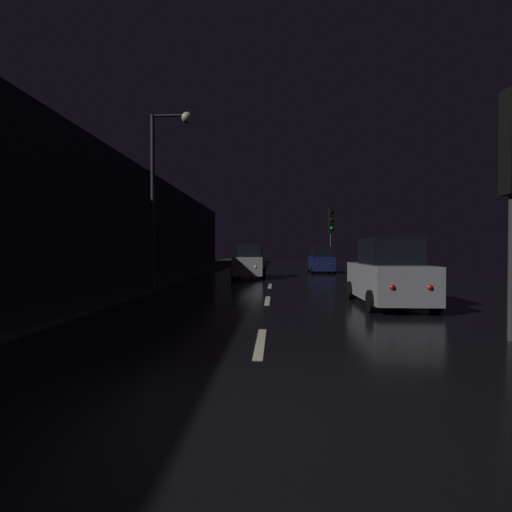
{
  "coord_description": "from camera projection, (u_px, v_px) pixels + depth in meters",
  "views": [
    {
      "loc": [
        0.27,
        -3.59,
        1.64
      ],
      "look_at": [
        -1.02,
        20.6,
        1.3
      ],
      "focal_mm": 26.07,
      "sensor_mm": 36.0,
      "label": 1
    }
  ],
  "objects": [
    {
      "name": "car_parked_right_near",
      "position": [
        388.0,
        275.0,
        11.17
      ],
      "size": [
        1.85,
        4.01,
        2.02
      ],
      "rotation": [
        0.0,
        0.0,
        1.57
      ],
      "color": "#A5A8AD",
      "rests_on": "ground"
    },
    {
      "name": "lane_centerline",
      "position": [
        267.0,
        301.0,
        12.01
      ],
      "size": [
        0.16,
        12.83,
        0.01
      ],
      "color": "beige",
      "rests_on": "ground"
    },
    {
      "name": "sidewalk_left",
      "position": [
        184.0,
        271.0,
        28.44
      ],
      "size": [
        4.4,
        84.0,
        0.15
      ],
      "primitive_type": "cube",
      "color": "#28282B",
      "rests_on": "ground"
    },
    {
      "name": "ground",
      "position": [
        272.0,
        273.0,
        28.08
      ],
      "size": [
        25.91,
        84.0,
        0.02
      ],
      "primitive_type": "cube",
      "color": "black"
    },
    {
      "name": "building_facade_left",
      "position": [
        133.0,
        220.0,
        25.03
      ],
      "size": [
        0.8,
        63.0,
        7.48
      ],
      "primitive_type": "cube",
      "color": "black",
      "rests_on": "ground"
    },
    {
      "name": "traffic_light_far_right",
      "position": [
        331.0,
        225.0,
        28.21
      ],
      "size": [
        0.37,
        0.48,
        4.93
      ],
      "rotation": [
        0.0,
        0.0,
        -1.38
      ],
      "color": "#38383A",
      "rests_on": "ground"
    },
    {
      "name": "streetlamp_overhead",
      "position": [
        164.0,
        173.0,
        14.83
      ],
      "size": [
        1.7,
        0.44,
        7.15
      ],
      "color": "#2D2D30",
      "rests_on": "ground"
    },
    {
      "name": "car_parked_right_far",
      "position": [
        321.0,
        261.0,
        27.73
      ],
      "size": [
        1.79,
        3.87,
        1.95
      ],
      "rotation": [
        0.0,
        0.0,
        1.57
      ],
      "color": "#141E51",
      "rests_on": "ground"
    },
    {
      "name": "car_approaching_headlights",
      "position": [
        250.0,
        262.0,
        22.73
      ],
      "size": [
        1.9,
        4.12,
        2.07
      ],
      "rotation": [
        0.0,
        0.0,
        -1.57
      ],
      "color": "#A5A8AD",
      "rests_on": "ground"
    }
  ]
}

